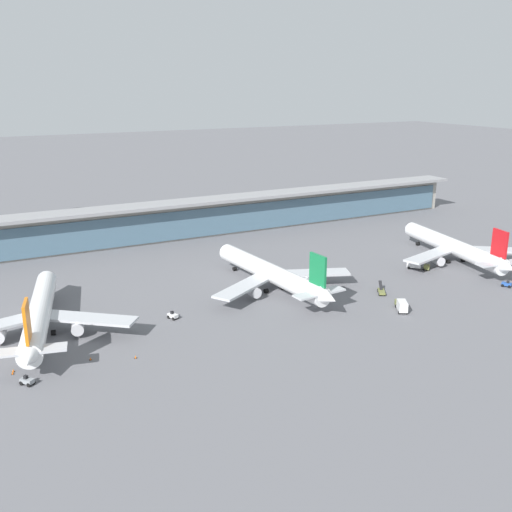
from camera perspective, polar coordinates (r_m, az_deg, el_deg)
ground_plane at (r=176.56m, az=2.09°, el=-3.48°), size 1200.00×1200.00×0.00m
airliner_left_stand at (r=155.51m, az=-20.22°, el=-5.31°), size 46.41×61.27×16.47m
airliner_centre_stand at (r=176.67m, az=1.54°, el=-1.69°), size 47.42×61.87×16.47m
airliner_right_stand at (r=215.93m, az=18.60°, el=0.82°), size 46.87×61.62×16.47m
service_truck_near_nose_olive at (r=166.33m, az=13.89°, el=-4.63°), size 5.66×7.46×3.10m
service_truck_under_wing_white at (r=158.21m, az=-8.04°, el=-5.72°), size 2.64×3.29×2.05m
service_truck_mid_apron_olive at (r=204.41m, az=15.27°, el=-0.77°), size 6.37×7.13×3.10m
service_truck_by_tail_grey at (r=133.22m, az=-21.24°, el=-11.18°), size 3.14×3.29×2.05m
service_truck_on_taxiway_olive at (r=178.69m, az=12.02°, el=-3.33°), size 4.79×6.47×2.70m
service_truck_at_far_stand_blue at (r=195.97m, az=23.06°, el=-2.52°), size 2.85×3.33×2.05m
terminal_building at (r=238.19m, az=-6.66°, el=3.65°), size 264.36×12.80×15.20m
safety_cone_alpha at (r=138.96m, az=-22.47°, el=-10.40°), size 0.62×0.62×0.70m
safety_cone_bravo at (r=139.88m, az=-15.71°, el=-9.53°), size 0.62×0.62×0.70m
safety_cone_charlie at (r=139.97m, az=-22.40°, el=-10.19°), size 0.62×0.62×0.70m
safety_cone_delta at (r=138.32m, az=-11.56°, el=-9.54°), size 0.62×0.62×0.70m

